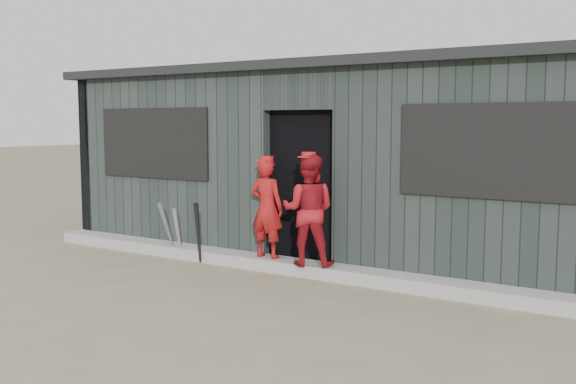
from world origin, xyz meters
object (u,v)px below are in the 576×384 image
Objects in this scene: bat_mid at (168,229)px; player_red_right at (308,210)px; dugout at (351,161)px; bat_right at (198,233)px; player_grey_back at (353,225)px; player_red_left at (267,208)px; bat_left at (178,233)px.

player_red_right is (2.20, 0.05, 0.42)m from bat_mid.
dugout is at bearing -98.36° from player_red_right.
player_grey_back reaches higher than bat_right.
player_red_left is 1.14× the size of player_grey_back.
bat_right is 2.01m from player_grey_back.
bat_left is at bearing -18.90° from player_red_right.
player_grey_back is at bearing 18.47° from bat_left.
player_red_left is at bearing 4.54° from bat_left.
player_red_left is (0.91, 0.25, 0.37)m from bat_right.
player_red_left is at bearing -27.71° from player_red_right.
player_red_left is at bearing 5.61° from bat_mid.
bat_mid is at bearing -135.17° from dugout.
bat_mid is 0.97× the size of bat_right.
player_grey_back is at bearing -61.75° from dugout.
bat_left is at bearing 15.41° from bat_mid.
player_red_left is 1.12m from player_grey_back.
dugout is at bearing -100.50° from player_red_left.
player_grey_back is at bearing 26.75° from bat_right.
player_red_left is 0.95× the size of player_red_right.
player_red_right is at bearing 171.65° from player_red_left.
bat_right is 1.01m from player_red_left.
dugout is (1.71, 1.81, 0.94)m from bat_left.
bat_left is 2.40m from player_grey_back.
player_red_right is (1.57, 0.16, 0.40)m from bat_right.
player_grey_back is (2.27, 0.76, 0.20)m from bat_left.
dugout reaches higher than bat_right.
player_grey_back is at bearing -143.49° from player_red_left.
player_red_right reaches higher than player_red_left.
bat_left is at bearing 4.69° from player_red_left.
bat_mid is 2.24m from player_red_right.
bat_right is 0.62× the size of player_red_right.
player_red_right is at bearing -79.15° from dugout.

